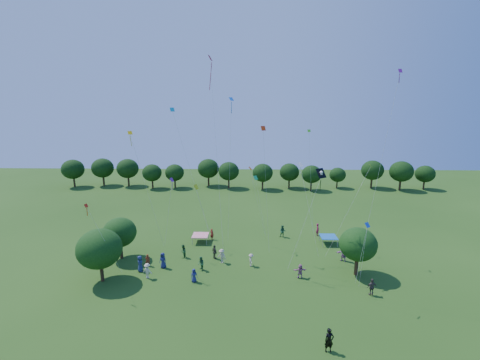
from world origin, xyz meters
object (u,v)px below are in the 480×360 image
Objects in this scene: tent_red_stripe at (200,235)px; red_high_kite at (213,98)px; near_tree_north at (120,232)px; man_in_black at (329,340)px; near_tree_west at (99,249)px; pirate_kite at (321,175)px; near_tree_east at (358,244)px; tent_blue at (329,237)px.

tent_red_stripe is 0.10× the size of red_high_kite.
near_tree_north is 27.06m from man_in_black.
tent_red_stripe is (9.16, 10.73, -2.74)m from near_tree_west.
pirate_kite reaches higher than near_tree_north.
pirate_kite is (23.57, -3.24, 8.02)m from near_tree_north.
man_in_black is at bearing -34.76° from near_tree_north.
near_tree_east is 13.68m from man_in_black.
red_high_kite is at bearing 169.56° from near_tree_east.
near_tree_east reaches higher than near_tree_north.
near_tree_west is 2.68× the size of tent_blue.
tent_red_stripe is at bearing 149.43° from pirate_kite.
near_tree_west is at bearing -89.74° from near_tree_north.
pirate_kite is (-3.49, -8.37, 10.44)m from tent_blue.
near_tree_west is at bearing -156.68° from red_high_kite.
tent_blue is (27.04, 10.60, -2.74)m from near_tree_west.
tent_blue is at bearing 68.86° from man_in_black.
pirate_kite is (23.55, 2.24, 7.71)m from near_tree_west.
pirate_kite is at bearing -13.83° from red_high_kite.
pirate_kite reaches higher than tent_blue.
near_tree_west is 20.37m from red_high_kite.
near_tree_north is 2.41× the size of tent_red_stripe.
man_in_black is at bearing -116.43° from near_tree_east.
pirate_kite is at bearing 5.42° from near_tree_west.
near_tree_west is 14.37m from tent_red_stripe.
near_tree_west is 1.07× the size of near_tree_east.
near_tree_west reaches higher than tent_red_stripe.
tent_red_stripe is 19.70m from pirate_kite.
near_tree_north is 25.11m from pirate_kite.
man_in_black is at bearing -55.64° from red_high_kite.
red_high_kite is (-11.69, 2.88, 8.04)m from pirate_kite.
tent_red_stripe is at bearing 29.77° from near_tree_north.
man_in_black reaches higher than tent_red_stripe.
near_tree_west is at bearing -174.58° from pirate_kite.
red_high_kite reaches higher than tent_red_stripe.
near_tree_east is 2.82× the size of man_in_black.
near_tree_west is 0.26× the size of red_high_kite.
tent_red_stripe is at bearing 115.65° from red_high_kite.
near_tree_north reaches higher than man_in_black.
near_tree_east is at bearing -1.40° from pirate_kite.
tent_blue is 1.12× the size of man_in_black.
near_tree_west is at bearing -130.48° from tent_red_stripe.
tent_red_stripe is 17.88m from tent_blue.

